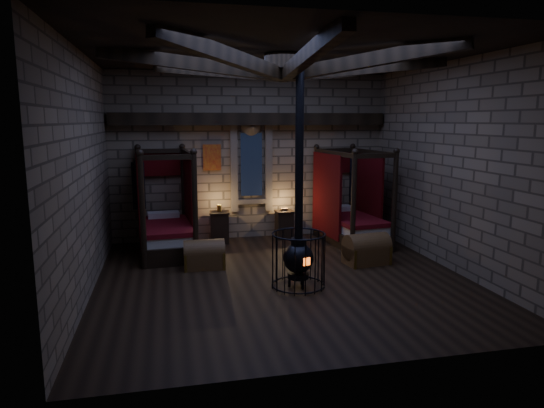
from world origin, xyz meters
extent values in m
cube|color=black|center=(0.00, 0.00, 0.00)|extent=(7.00, 7.00, 0.01)
cube|color=#847054|center=(0.00, 3.50, 2.10)|extent=(7.00, 0.02, 4.20)
cube|color=#847054|center=(0.00, -3.50, 2.10)|extent=(7.00, 0.02, 4.20)
cube|color=#847054|center=(-3.50, 0.00, 2.10)|extent=(0.02, 7.00, 4.20)
cube|color=#847054|center=(3.50, 0.00, 2.10)|extent=(0.02, 7.00, 4.20)
cube|color=black|center=(0.00, 0.00, 4.20)|extent=(7.00, 7.00, 0.01)
cube|color=black|center=(0.00, 3.32, 3.05)|extent=(6.86, 0.35, 0.30)
cylinder|color=black|center=(0.00, 0.00, 4.05)|extent=(0.70, 0.70, 0.25)
cube|color=black|center=(0.00, 3.45, 1.90)|extent=(0.55, 0.04, 1.60)
cube|color=maroon|center=(-1.00, 3.46, 2.10)|extent=(0.45, 0.03, 0.65)
cube|color=black|center=(-2.80, 3.34, 1.45)|extent=(0.30, 0.10, 1.15)
cube|color=black|center=(2.80, 3.34, 1.45)|extent=(0.30, 0.10, 1.15)
cube|color=black|center=(-2.18, 2.32, 0.19)|extent=(1.30, 2.29, 0.38)
cube|color=beige|center=(-2.18, 2.32, 0.49)|extent=(1.17, 2.11, 0.23)
cube|color=maroon|center=(-2.18, 2.32, 0.64)|extent=(1.23, 2.16, 0.11)
cube|color=beige|center=(-2.24, 3.13, 0.74)|extent=(0.77, 0.42, 0.15)
cube|color=#4F0607|center=(-2.26, 3.41, 1.97)|extent=(1.17, 0.14, 0.58)
cylinder|color=black|center=(-2.63, 1.22, 1.17)|extent=(0.12, 0.12, 2.34)
cylinder|color=black|center=(-2.78, 3.34, 1.17)|extent=(0.12, 0.12, 2.34)
cylinder|color=black|center=(-1.57, 1.30, 1.17)|extent=(0.12, 0.12, 2.34)
cylinder|color=black|center=(-1.73, 3.42, 1.17)|extent=(0.12, 0.12, 2.34)
cube|color=#4F0607|center=(-2.76, 2.60, 1.22)|extent=(0.18, 1.59, 2.07)
cube|color=#4F0607|center=(-1.64, 2.68, 1.22)|extent=(0.18, 1.59, 2.07)
cube|color=black|center=(2.31, 2.31, 0.19)|extent=(1.35, 2.28, 0.38)
cube|color=beige|center=(2.31, 2.31, 0.48)|extent=(1.21, 2.10, 0.23)
cube|color=maroon|center=(2.31, 2.31, 0.63)|extent=(1.27, 2.15, 0.10)
cube|color=beige|center=(2.23, 3.10, 0.73)|extent=(0.76, 0.44, 0.15)
cube|color=#4F0607|center=(2.20, 3.38, 1.93)|extent=(1.15, 0.17, 0.57)
cylinder|color=black|center=(1.90, 1.22, 1.15)|extent=(0.11, 0.11, 2.30)
cylinder|color=black|center=(1.69, 3.30, 1.15)|extent=(0.11, 0.11, 2.30)
cylinder|color=black|center=(2.94, 1.33, 1.15)|extent=(0.11, 0.11, 2.30)
cylinder|color=black|center=(2.72, 3.41, 1.15)|extent=(0.11, 0.11, 2.30)
cube|color=#4F0607|center=(1.73, 2.57, 1.20)|extent=(0.23, 1.56, 2.04)
cube|color=#4F0607|center=(2.83, 2.68, 1.20)|extent=(0.23, 1.56, 2.04)
cube|color=brown|center=(-1.43, 1.02, 0.17)|extent=(0.85, 0.53, 0.35)
cylinder|color=brown|center=(-1.43, 1.02, 0.35)|extent=(0.85, 0.53, 0.51)
cube|color=olive|center=(-1.81, 1.03, 0.17)|extent=(0.06, 0.53, 0.37)
cube|color=olive|center=(-1.04, 1.01, 0.17)|extent=(0.06, 0.53, 0.37)
cube|color=brown|center=(1.98, 0.59, 0.19)|extent=(0.98, 0.67, 0.38)
cylinder|color=brown|center=(1.98, 0.59, 0.38)|extent=(0.98, 0.67, 0.56)
cube|color=olive|center=(1.55, 0.53, 0.19)|extent=(0.13, 0.58, 0.40)
cube|color=olive|center=(2.40, 0.65, 0.19)|extent=(0.13, 0.58, 0.40)
cube|color=black|center=(-0.88, 3.05, 0.37)|extent=(0.48, 0.47, 0.75)
cube|color=black|center=(-0.88, 3.05, 0.77)|extent=(0.53, 0.51, 0.04)
cylinder|color=olive|center=(-0.88, 3.05, 0.87)|extent=(0.11, 0.11, 0.17)
cube|color=black|center=(0.80, 3.15, 0.34)|extent=(0.42, 0.40, 0.69)
cube|color=black|center=(0.80, 3.15, 0.71)|extent=(0.46, 0.44, 0.04)
cube|color=brown|center=(0.80, 3.15, 0.77)|extent=(0.18, 0.13, 0.05)
cylinder|color=black|center=(0.16, -0.51, 0.22)|extent=(0.40, 0.40, 0.10)
sphere|color=black|center=(0.16, -0.51, 0.55)|extent=(0.56, 0.56, 0.56)
cylinder|color=black|center=(0.16, -0.51, 0.85)|extent=(0.28, 0.28, 0.14)
cube|color=#FF5914|center=(0.25, -0.77, 0.55)|extent=(0.14, 0.06, 0.14)
cylinder|color=black|center=(0.16, -0.51, 2.47)|extent=(0.15, 0.15, 3.15)
torus|color=black|center=(0.16, -0.51, 0.04)|extent=(0.99, 0.99, 0.03)
torus|color=black|center=(0.16, -0.51, 1.00)|extent=(0.99, 0.99, 0.03)
camera|label=1|loc=(-2.13, -8.73, 3.02)|focal=32.00mm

